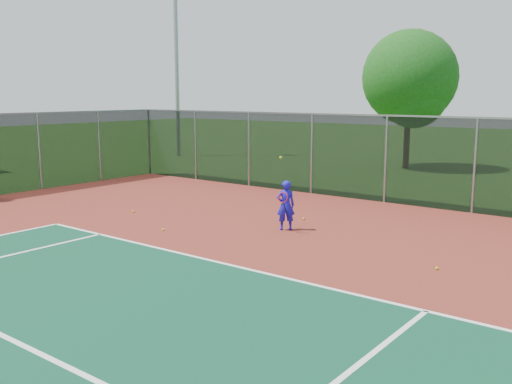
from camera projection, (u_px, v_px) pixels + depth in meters
ground at (225, 341)px, 8.70m from camera, size 120.00×120.00×0.00m
court_apron at (297, 303)px, 10.26m from camera, size 30.00×20.00×0.02m
fence_back at (475, 165)px, 17.81m from camera, size 30.00×0.06×3.03m
tennis_player at (286, 205)px, 15.68m from camera, size 0.60×0.71×2.03m
practice_ball_0 at (133, 211)px, 18.12m from camera, size 0.07×0.07×0.07m
practice_ball_1 at (304, 219)px, 17.05m from camera, size 0.07×0.07×0.07m
practice_ball_2 at (163, 230)px, 15.67m from camera, size 0.07×0.07×0.07m
practice_ball_4 at (437, 268)px, 12.19m from camera, size 0.07×0.07×0.07m
floodlight_nw at (176, 38)px, 33.86m from camera, size 0.90×0.40×12.48m
tree_back_left at (411, 82)px, 28.27m from camera, size 4.72×4.72×6.93m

